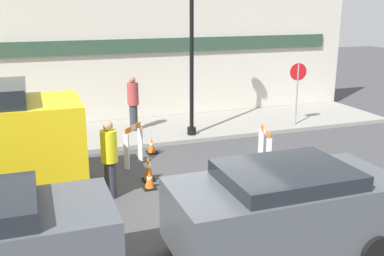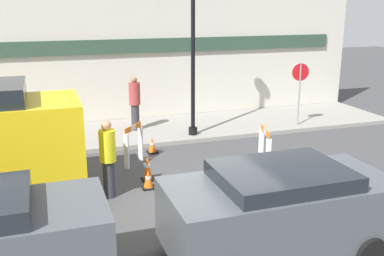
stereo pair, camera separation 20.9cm
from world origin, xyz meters
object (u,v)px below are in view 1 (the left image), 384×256
Objects in this scene: streetlamp_post at (192,11)px; stop_sign at (297,84)px; person_worker at (109,157)px; parked_car_1 at (284,206)px; person_pedestrian at (133,102)px.

stop_sign is (3.88, -0.04, -2.45)m from streetlamp_post.
person_worker is at bearing 36.65° from stop_sign.
stop_sign reaches higher than person_worker.
stop_sign is at bearing 56.32° from parked_car_1.
person_pedestrian reaches higher than person_worker.
person_worker is 0.46× the size of parked_car_1.
streetlamp_post is at bearing 82.98° from parked_car_1.
streetlamp_post reaches higher than person_pedestrian.
streetlamp_post reaches higher than parked_car_1.
streetlamp_post reaches higher than stop_sign.
person_worker is at bearing 71.67° from person_pedestrian.
streetlamp_post is 3.42× the size of person_worker.
person_pedestrian is 0.46× the size of parked_car_1.
streetlamp_post reaches higher than person_worker.
person_pedestrian reaches higher than parked_car_1.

